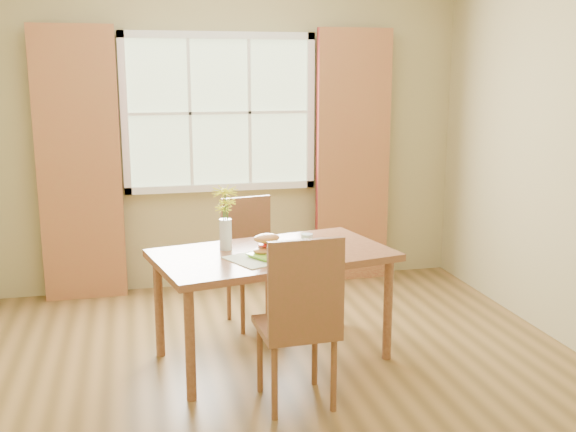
% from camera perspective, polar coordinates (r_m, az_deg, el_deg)
% --- Properties ---
extents(room, '(4.24, 3.84, 2.74)m').
position_cam_1_polar(room, '(3.90, -2.10, 4.87)').
color(room, brown).
rests_on(room, ground).
extents(window, '(1.62, 0.06, 1.32)m').
position_cam_1_polar(window, '(5.73, -5.79, 8.68)').
color(window, '#ACC192').
rests_on(window, room).
extents(curtain_left, '(0.65, 0.08, 2.20)m').
position_cam_1_polar(curtain_left, '(5.64, -17.26, 4.06)').
color(curtain_left, maroon).
rests_on(curtain_left, room).
extents(curtain_right, '(0.65, 0.08, 2.20)m').
position_cam_1_polar(curtain_right, '(5.94, 5.51, 4.94)').
color(curtain_right, maroon).
rests_on(curtain_right, room).
extents(dining_table, '(1.61, 1.12, 0.72)m').
position_cam_1_polar(dining_table, '(4.32, -1.32, -3.99)').
color(dining_table, brown).
rests_on(dining_table, room).
extents(chair_near, '(0.43, 0.43, 1.00)m').
position_cam_1_polar(chair_near, '(3.69, 1.05, -8.42)').
color(chair_near, brown).
rests_on(chair_near, room).
extents(chair_far, '(0.45, 0.45, 0.93)m').
position_cam_1_polar(chair_far, '(5.01, -3.13, -3.31)').
color(chair_far, brown).
rests_on(chair_far, room).
extents(placemat, '(0.55, 0.49, 0.01)m').
position_cam_1_polar(placemat, '(4.17, -1.86, -3.49)').
color(placemat, beige).
rests_on(placemat, dining_table).
extents(plate, '(0.33, 0.33, 0.01)m').
position_cam_1_polar(plate, '(4.15, -1.31, -3.41)').
color(plate, '#80CA32').
rests_on(plate, placemat).
extents(croissant_sandwich, '(0.19, 0.14, 0.13)m').
position_cam_1_polar(croissant_sandwich, '(4.17, -1.84, -2.38)').
color(croissant_sandwich, '#DB904A').
rests_on(croissant_sandwich, plate).
extents(water_glass, '(0.08, 0.08, 0.11)m').
position_cam_1_polar(water_glass, '(4.30, 1.61, -2.29)').
color(water_glass, silver).
rests_on(water_glass, dining_table).
extents(flower_vase, '(0.17, 0.17, 0.41)m').
position_cam_1_polar(flower_vase, '(4.31, -5.34, 0.35)').
color(flower_vase, silver).
rests_on(flower_vase, dining_table).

